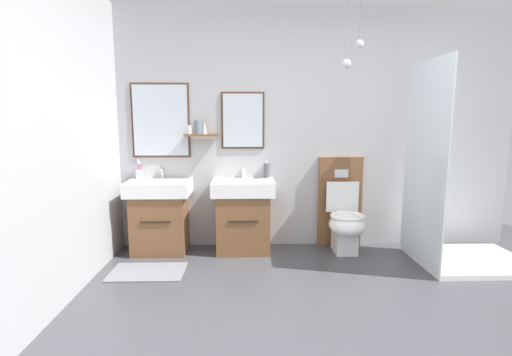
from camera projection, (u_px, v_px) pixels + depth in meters
ground_plane at (363, 355)px, 2.36m from camera, size 5.64×5.44×0.10m
wall_back at (310, 129)px, 4.19m from camera, size 4.44×0.64×2.59m
bath_mat at (148, 272)px, 3.51m from camera, size 0.68×0.44×0.01m
vanity_sink_left at (160, 214)px, 4.03m from camera, size 0.66×0.48×0.77m
tap_on_left_sink at (162, 172)px, 4.13m from camera, size 0.03×0.13×0.11m
vanity_sink_right at (243, 214)px, 4.05m from camera, size 0.66×0.48×0.77m
tap_on_right_sink at (243, 172)px, 4.16m from camera, size 0.03×0.13×0.11m
toilet at (343, 216)px, 4.09m from camera, size 0.48×0.62×1.00m
toothbrush_cup at (139, 173)px, 4.12m from camera, size 0.07×0.07×0.21m
soap_dispenser at (267, 170)px, 4.16m from camera, size 0.06×0.06×0.19m
shower_tray at (454, 225)px, 3.69m from camera, size 1.05×0.85×1.95m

